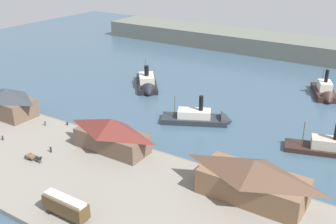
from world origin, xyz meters
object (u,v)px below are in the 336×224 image
object	(u,v)px
horse_cart	(34,157)
ferry_outer_harbor	(325,93)
ferry_shed_east_terminal	(8,102)
pedestrian_walking_east	(45,123)
ferry_shed_west_terminal	(112,134)
pedestrian_near_cart	(51,149)
ferry_moored_east	(203,118)
ferry_shed_central_terminal	(253,179)
pedestrian_standing_center	(3,138)
street_tram	(66,205)
ferry_moored_west	(147,85)
mooring_post_center_east	(83,129)
mooring_post_west	(67,124)

from	to	relation	value
horse_cart	ferry_outer_harbor	xyz separation A→B (m)	(46.67, 84.79, -0.58)
ferry_shed_east_terminal	pedestrian_walking_east	bearing A→B (deg)	2.41
ferry_shed_east_terminal	ferry_shed_west_terminal	xyz separation A→B (m)	(39.95, 0.04, -0.04)
pedestrian_near_cart	ferry_moored_east	world-z (taller)	ferry_moored_east
ferry_shed_west_terminal	ferry_shed_central_terminal	distance (m)	36.97
pedestrian_walking_east	ferry_moored_east	bearing A→B (deg)	39.19
ferry_outer_harbor	ferry_moored_east	world-z (taller)	ferry_outer_harbor
ferry_moored_east	ferry_outer_harbor	bearing A→B (deg)	58.92
ferry_shed_central_terminal	pedestrian_standing_center	world-z (taller)	ferry_shed_central_terminal
pedestrian_walking_east	pedestrian_standing_center	world-z (taller)	pedestrian_walking_east
ferry_shed_central_terminal	ferry_moored_east	world-z (taller)	ferry_shed_central_terminal
pedestrian_near_cart	pedestrian_walking_east	world-z (taller)	pedestrian_near_cart
ferry_shed_west_terminal	ferry_shed_central_terminal	bearing A→B (deg)	-0.89
ferry_shed_west_terminal	street_tram	bearing A→B (deg)	-68.18
ferry_moored_west	mooring_post_center_east	bearing A→B (deg)	-79.42
ferry_shed_west_terminal	ferry_moored_west	size ratio (longest dim) A/B	0.90
horse_cart	pedestrian_near_cart	bearing A→B (deg)	87.66
pedestrian_near_cart	ferry_moored_west	world-z (taller)	ferry_moored_west
pedestrian_near_cart	pedestrian_standing_center	bearing A→B (deg)	-171.79
ferry_shed_central_terminal	mooring_post_center_east	size ratio (longest dim) A/B	23.91
ferry_outer_harbor	pedestrian_walking_east	bearing A→B (deg)	-130.64
ferry_shed_east_terminal	ferry_shed_west_terminal	world-z (taller)	ferry_shed_east_terminal
horse_cart	pedestrian_near_cart	size ratio (longest dim) A/B	3.02
horse_cart	ferry_outer_harbor	distance (m)	96.79
horse_cart	ferry_shed_east_terminal	bearing A→B (deg)	152.73
pedestrian_standing_center	ferry_moored_west	size ratio (longest dim) A/B	0.07
pedestrian_walking_east	mooring_post_center_east	world-z (taller)	pedestrian_walking_east
mooring_post_west	street_tram	bearing A→B (deg)	-44.21
ferry_outer_harbor	ferry_moored_west	bearing A→B (deg)	-155.35
ferry_moored_west	ferry_shed_west_terminal	bearing A→B (deg)	-64.27
ferry_shed_east_terminal	ferry_outer_harbor	bearing A→B (deg)	43.30
ferry_outer_harbor	mooring_post_center_east	bearing A→B (deg)	-126.13
ferry_outer_harbor	ferry_moored_east	size ratio (longest dim) A/B	0.89
ferry_shed_west_terminal	horse_cart	size ratio (longest dim) A/B	3.52
pedestrian_standing_center	ferry_moored_east	xyz separation A→B (m)	(37.30, 40.85, -0.58)
pedestrian_walking_east	mooring_post_center_east	xyz separation A→B (m)	(11.29, 3.19, -0.31)
horse_cart	ferry_moored_west	size ratio (longest dim) A/B	0.26
pedestrian_near_cart	mooring_post_center_east	world-z (taller)	pedestrian_near_cart
ferry_shed_central_terminal	pedestrian_near_cart	world-z (taller)	ferry_shed_central_terminal
ferry_shed_central_terminal	ferry_outer_harbor	bearing A→B (deg)	91.81
street_tram	pedestrian_standing_center	distance (m)	39.96
ferry_shed_west_terminal	mooring_post_center_east	size ratio (longest dim) A/B	21.09
horse_cart	ferry_outer_harbor	world-z (taller)	ferry_outer_harbor
pedestrian_standing_center	ferry_moored_west	distance (m)	56.53
pedestrian_walking_east	ferry_moored_west	world-z (taller)	ferry_moored_west
mooring_post_center_east	horse_cart	bearing A→B (deg)	-84.06
ferry_shed_west_terminal	street_tram	world-z (taller)	ferry_shed_west_terminal
ferry_shed_west_terminal	mooring_post_center_east	world-z (taller)	ferry_shed_west_terminal
ferry_outer_harbor	ferry_moored_west	distance (m)	61.82
horse_cart	mooring_post_center_east	distance (m)	18.35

